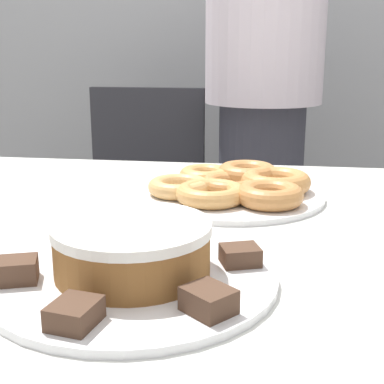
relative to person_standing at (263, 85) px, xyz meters
The scene contains 19 objects.
table 0.96m from the person_standing, 94.13° to the right, with size 1.70×0.97×0.73m.
person_standing is the anchor object (origin of this frame).
office_chair_left 0.63m from the person_standing, behind, with size 0.45×0.45×0.87m.
plate_cake 1.16m from the person_standing, 96.61° to the right, with size 0.35×0.35×0.01m.
plate_donuts 0.77m from the person_standing, 93.45° to the right, with size 0.35×0.35×0.01m.
frosted_cake 1.15m from the person_standing, 96.61° to the right, with size 0.19×0.19×0.06m.
lamington_0 1.10m from the person_standing, 90.33° to the right, with size 0.06×0.05×0.02m.
lamington_1 1.02m from the person_standing, 96.09° to the right, with size 0.05×0.06×0.02m.
lamington_2 1.09m from the person_standing, 102.49° to the right, with size 0.07×0.07×0.02m.
lamington_3 1.22m from the person_standing, 102.28° to the right, with size 0.06×0.05×0.03m.
lamington_4 1.28m from the person_standing, 97.02° to the right, with size 0.05×0.06×0.02m.
lamington_5 1.23m from the person_standing, 91.43° to the right, with size 0.06×0.06×0.03m.
donut_0 0.76m from the person_standing, 93.45° to the right, with size 0.11×0.11×0.03m.
donut_1 0.84m from the person_standing, 95.08° to the right, with size 0.12×0.12×0.03m.
donut_2 0.83m from the person_standing, 88.02° to the right, with size 0.12×0.12×0.04m.
donut_3 0.74m from the person_standing, 86.92° to the right, with size 0.13×0.13×0.04m.
donut_4 0.69m from the person_standing, 91.45° to the right, with size 0.12×0.12×0.04m.
donut_5 0.71m from the person_standing, 98.15° to the right, with size 0.10×0.10×0.03m.
donut_6 0.80m from the person_standing, 99.95° to the right, with size 0.11×0.11×0.03m.
Camera 1 is at (0.09, -0.78, 1.00)m, focal length 50.00 mm.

